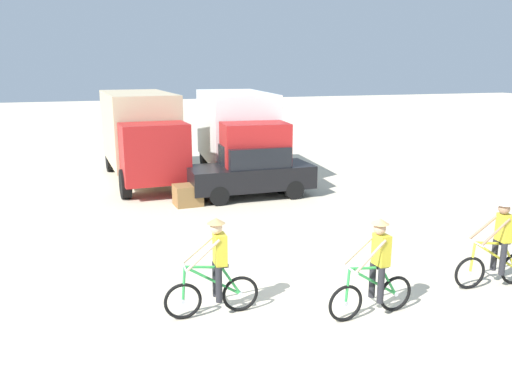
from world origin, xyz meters
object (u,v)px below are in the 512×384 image
at_px(box_truck_tan_camper, 141,132).
at_px(cyclist_cowboy_hat, 375,271).
at_px(sedan_parked, 251,171).
at_px(box_truck_white_box, 238,131).
at_px(supply_crate, 188,195).
at_px(cyclist_orange_shirt, 215,271).
at_px(cyclist_near_camera, 498,247).

distance_m(box_truck_tan_camper, cyclist_cowboy_hat, 13.18).
bearing_deg(box_truck_tan_camper, sedan_parked, -50.14).
bearing_deg(cyclist_cowboy_hat, box_truck_white_box, 85.40).
relative_size(sedan_parked, supply_crate, 4.94).
bearing_deg(cyclist_orange_shirt, box_truck_white_box, 71.71).
height_order(cyclist_near_camera, supply_crate, cyclist_near_camera).
relative_size(box_truck_tan_camper, sedan_parked, 1.63).
height_order(sedan_parked, cyclist_orange_shirt, cyclist_orange_shirt).
bearing_deg(cyclist_near_camera, supply_crate, 120.00).
relative_size(cyclist_cowboy_hat, cyclist_near_camera, 1.00).
height_order(box_truck_tan_camper, cyclist_near_camera, box_truck_tan_camper).
relative_size(box_truck_white_box, cyclist_cowboy_hat, 3.80).
xyz_separation_m(box_truck_white_box, cyclist_near_camera, (2.05, -11.61, -1.03)).
bearing_deg(box_truck_tan_camper, cyclist_cowboy_hat, -78.33).
distance_m(sedan_parked, cyclist_near_camera, 8.99).
distance_m(sedan_parked, cyclist_orange_shirt, 8.73).
bearing_deg(cyclist_orange_shirt, supply_crate, 82.79).
distance_m(cyclist_orange_shirt, cyclist_cowboy_hat, 2.84).
relative_size(sedan_parked, cyclist_cowboy_hat, 2.32).
bearing_deg(supply_crate, cyclist_near_camera, -60.00).
xyz_separation_m(cyclist_orange_shirt, cyclist_near_camera, (5.71, -0.55, 0.00)).
relative_size(box_truck_tan_camper, box_truck_white_box, 0.99).
distance_m(box_truck_tan_camper, box_truck_white_box, 3.73).
bearing_deg(box_truck_white_box, sedan_parked, -97.84).
distance_m(cyclist_cowboy_hat, cyclist_near_camera, 3.04).
bearing_deg(box_truck_tan_camper, cyclist_near_camera, -65.59).
xyz_separation_m(cyclist_orange_shirt, supply_crate, (0.97, 7.66, -0.51)).
bearing_deg(box_truck_white_box, cyclist_orange_shirt, -108.29).
distance_m(box_truck_white_box, supply_crate, 4.61).
distance_m(cyclist_near_camera, supply_crate, 9.49).
distance_m(cyclist_orange_shirt, cyclist_near_camera, 5.73).
bearing_deg(supply_crate, sedan_parked, 11.02).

